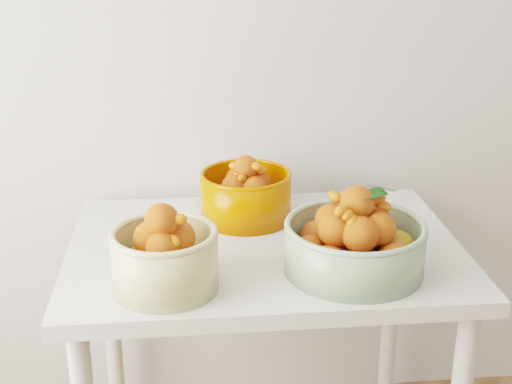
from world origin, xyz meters
TOP-DOWN VIEW (x-y plane):
  - table at (-0.37, 1.60)m, footprint 1.00×0.70m
  - bowl_cream at (-0.61, 1.39)m, footprint 0.25×0.25m
  - bowl_green at (-0.17, 1.43)m, footprint 0.40×0.40m
  - bowl_orange at (-0.40, 1.77)m, footprint 0.30×0.30m

SIDE VIEW (x-z plane):
  - table at x=-0.37m, z-range 0.28..1.03m
  - bowl_orange at x=-0.40m, z-range 0.73..0.91m
  - bowl_green at x=-0.17m, z-range 0.72..0.93m
  - bowl_cream at x=-0.61m, z-range 0.73..0.93m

